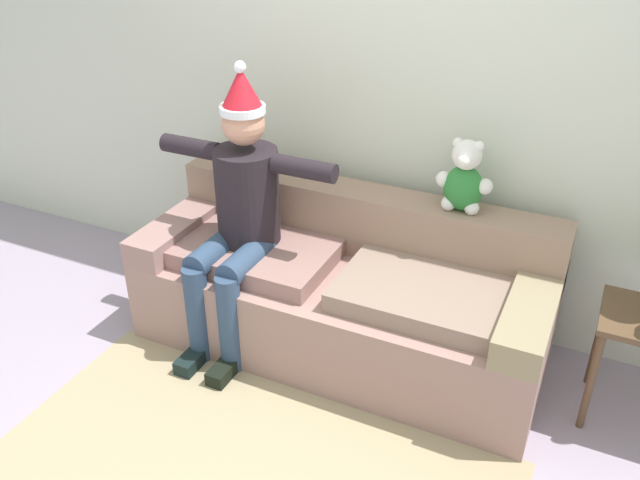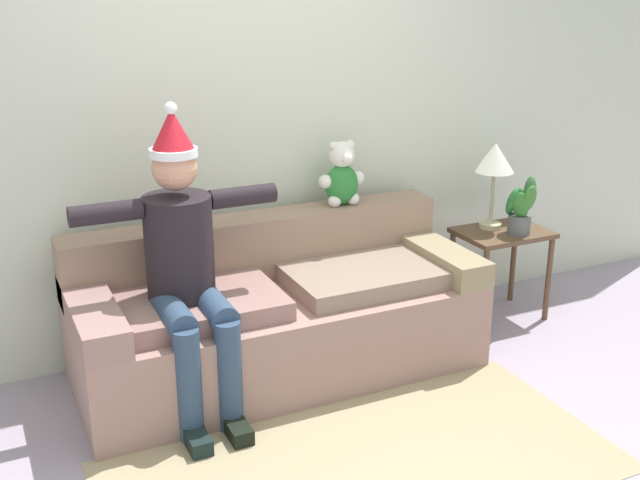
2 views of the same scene
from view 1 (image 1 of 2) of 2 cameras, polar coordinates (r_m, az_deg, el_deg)
name	(u,v)px [view 1 (image 1 of 2)]	position (r m, az deg, el deg)	size (l,w,h in m)	color
ground_plane	(251,468)	(3.15, -6.02, -19.02)	(10.00, 10.00, 0.00)	#9F91A5
back_wall	(386,83)	(3.63, 5.69, 13.32)	(7.00, 0.10, 2.70)	silver
couch	(343,291)	(3.62, 2.02, -4.43)	(2.19, 0.87, 0.82)	gray
person_seated	(239,210)	(3.49, -7.06, 2.63)	(1.02, 0.77, 1.55)	black
teddy_bear	(464,179)	(3.39, 12.35, 5.15)	(0.29, 0.17, 0.38)	#2B7C34
area_rug	(250,468)	(3.14, -6.05, -18.99)	(2.31, 1.14, 0.01)	tan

